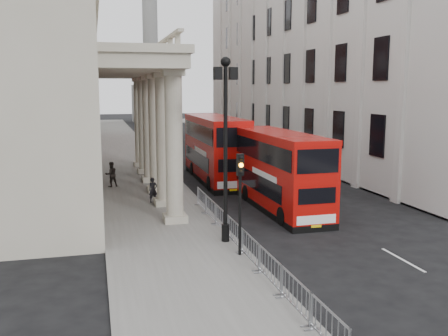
# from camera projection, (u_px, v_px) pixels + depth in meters

# --- Properties ---
(ground) EXTENTS (260.00, 260.00, 0.00)m
(ground) POSITION_uv_depth(u_px,v_px,m) (267.00, 273.00, 19.31)
(ground) COLOR black
(ground) RESTS_ON ground
(sidewalk_west) EXTENTS (6.00, 140.00, 0.12)m
(sidewalk_west) POSITION_uv_depth(u_px,v_px,m) (131.00, 164.00, 47.23)
(sidewalk_west) COLOR slate
(sidewalk_west) RESTS_ON ground
(sidewalk_east) EXTENTS (3.00, 140.00, 0.12)m
(sidewalk_east) POSITION_uv_depth(u_px,v_px,m) (294.00, 158.00, 51.33)
(sidewalk_east) COLOR slate
(sidewalk_east) RESTS_ON ground
(kerb) EXTENTS (0.20, 140.00, 0.14)m
(kerb) POSITION_uv_depth(u_px,v_px,m) (162.00, 162.00, 47.96)
(kerb) COLOR slate
(kerb) RESTS_ON ground
(portico_building) EXTENTS (9.00, 28.00, 12.00)m
(portico_building) POSITION_uv_depth(u_px,v_px,m) (27.00, 105.00, 32.97)
(portico_building) COLOR #A6A08B
(portico_building) RESTS_ON ground
(brick_building) EXTENTS (9.00, 32.00, 22.00)m
(brick_building) POSITION_uv_depth(u_px,v_px,m) (56.00, 56.00, 60.87)
(brick_building) COLOR brown
(brick_building) RESTS_ON ground
(west_building_far) EXTENTS (9.00, 30.00, 20.00)m
(west_building_far) POSITION_uv_depth(u_px,v_px,m) (68.00, 73.00, 91.61)
(west_building_far) COLOR #A6A08B
(west_building_far) RESTS_ON ground
(east_building) EXTENTS (8.00, 55.00, 25.00)m
(east_building) POSITION_uv_depth(u_px,v_px,m) (311.00, 36.00, 51.92)
(east_building) COLOR beige
(east_building) RESTS_ON ground
(monument_column) EXTENTS (8.00, 8.00, 54.20)m
(monument_column) POSITION_uv_depth(u_px,v_px,m) (151.00, 47.00, 106.25)
(monument_column) COLOR #60605E
(monument_column) RESTS_ON ground
(lamp_post_south) EXTENTS (1.05, 0.44, 8.32)m
(lamp_post_south) POSITION_uv_depth(u_px,v_px,m) (226.00, 137.00, 22.21)
(lamp_post_south) COLOR black
(lamp_post_south) RESTS_ON sidewalk_west
(lamp_post_mid) EXTENTS (1.05, 0.44, 8.32)m
(lamp_post_mid) POSITION_uv_depth(u_px,v_px,m) (171.00, 118.00, 37.51)
(lamp_post_mid) COLOR black
(lamp_post_mid) RESTS_ON sidewalk_west
(lamp_post_north) EXTENTS (1.05, 0.44, 8.32)m
(lamp_post_north) POSITION_uv_depth(u_px,v_px,m) (149.00, 110.00, 52.81)
(lamp_post_north) COLOR black
(lamp_post_north) RESTS_ON sidewalk_west
(traffic_light) EXTENTS (0.28, 0.33, 4.30)m
(traffic_light) POSITION_uv_depth(u_px,v_px,m) (240.00, 185.00, 20.59)
(traffic_light) COLOR black
(traffic_light) RESTS_ON sidewalk_west
(crowd_barriers) EXTENTS (0.50, 18.75, 1.10)m
(crowd_barriers) POSITION_uv_depth(u_px,v_px,m) (242.00, 240.00, 21.24)
(crowd_barriers) COLOR gray
(crowd_barriers) RESTS_ON sidewalk_west
(bus_near) EXTENTS (2.66, 10.57, 4.55)m
(bus_near) POSITION_uv_depth(u_px,v_px,m) (278.00, 169.00, 29.41)
(bus_near) COLOR #AE0C08
(bus_near) RESTS_ON ground
(bus_far) EXTENTS (2.92, 11.51, 4.95)m
(bus_far) POSITION_uv_depth(u_px,v_px,m) (215.00, 147.00, 38.61)
(bus_far) COLOR #9B0A07
(bus_far) RESTS_ON ground
(pedestrian_a) EXTENTS (0.64, 0.51, 1.55)m
(pedestrian_a) POSITION_uv_depth(u_px,v_px,m) (153.00, 190.00, 30.73)
(pedestrian_a) COLOR black
(pedestrian_a) RESTS_ON sidewalk_west
(pedestrian_b) EXTENTS (1.04, 0.91, 1.81)m
(pedestrian_b) POSITION_uv_depth(u_px,v_px,m) (111.00, 174.00, 35.62)
(pedestrian_b) COLOR black
(pedestrian_b) RESTS_ON sidewalk_west
(pedestrian_c) EXTENTS (0.89, 0.67, 1.63)m
(pedestrian_c) POSITION_uv_depth(u_px,v_px,m) (156.00, 170.00, 38.24)
(pedestrian_c) COLOR black
(pedestrian_c) RESTS_ON sidewalk_west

